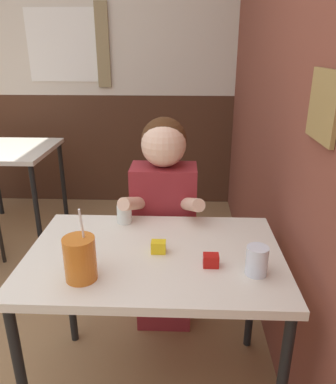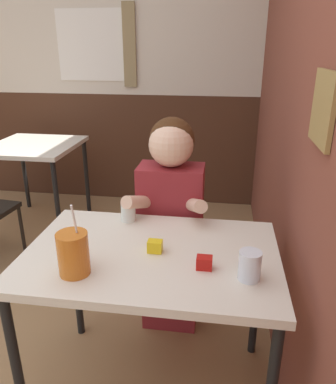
{
  "view_description": "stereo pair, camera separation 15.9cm",
  "coord_description": "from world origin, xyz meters",
  "px_view_note": "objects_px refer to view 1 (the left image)",
  "views": [
    {
      "loc": [
        0.95,
        -1.0,
        1.55
      ],
      "look_at": [
        0.89,
        0.48,
        0.97
      ],
      "focal_mm": 35.0,
      "sensor_mm": 36.0,
      "label": 1
    },
    {
      "loc": [
        1.11,
        -0.99,
        1.55
      ],
      "look_at": [
        0.89,
        0.48,
        0.97
      ],
      "focal_mm": 35.0,
      "sensor_mm": 36.0,
      "label": 2
    }
  ],
  "objects_px": {
    "person_seated": "(164,220)",
    "cocktail_pitcher": "(80,259)",
    "main_table": "(155,268)",
    "background_table": "(9,158)"
  },
  "relations": [
    {
      "from": "person_seated",
      "to": "background_table",
      "type": "bearing_deg",
      "value": 140.12
    },
    {
      "from": "main_table",
      "to": "cocktail_pitcher",
      "type": "distance_m",
      "value": 0.35
    },
    {
      "from": "background_table",
      "to": "main_table",
      "type": "bearing_deg",
      "value": -50.37
    },
    {
      "from": "person_seated",
      "to": "cocktail_pitcher",
      "type": "height_order",
      "value": "person_seated"
    },
    {
      "from": "background_table",
      "to": "cocktail_pitcher",
      "type": "xyz_separation_m",
      "value": [
        1.1,
        -1.82,
        0.17
      ]
    },
    {
      "from": "main_table",
      "to": "person_seated",
      "type": "relative_size",
      "value": 0.86
    },
    {
      "from": "main_table",
      "to": "background_table",
      "type": "distance_m",
      "value": 2.11
    },
    {
      "from": "main_table",
      "to": "person_seated",
      "type": "height_order",
      "value": "person_seated"
    },
    {
      "from": "main_table",
      "to": "cocktail_pitcher",
      "type": "xyz_separation_m",
      "value": [
        -0.25,
        -0.19,
        0.16
      ]
    },
    {
      "from": "main_table",
      "to": "person_seated",
      "type": "distance_m",
      "value": 0.49
    }
  ]
}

